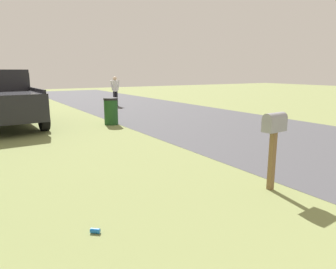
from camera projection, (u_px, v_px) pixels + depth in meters
name	position (u px, v px, depth m)	size (l,w,h in m)	color
mailbox	(274.00, 129.00, 5.19)	(0.23, 0.46, 1.35)	brown
pickup_truck	(3.00, 96.00, 11.57)	(5.41, 2.36, 2.09)	black
trash_bin	(111.00, 111.00, 11.88)	(0.55, 0.55, 1.03)	#1E4C1E
pedestrian	(115.00, 89.00, 18.19)	(0.30, 0.57, 1.72)	black
litter_can_midfield_a	(95.00, 231.00, 3.94)	(0.07, 0.07, 0.12)	blue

